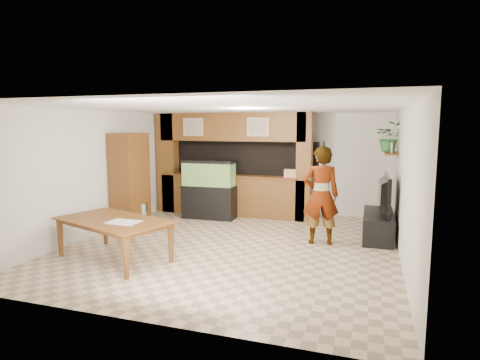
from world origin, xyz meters
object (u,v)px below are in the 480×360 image
(person, at_px, (321,195))
(pantry_cabinet, at_px, (130,180))
(dining_table, at_px, (112,240))
(aquarium, at_px, (209,190))
(television, at_px, (380,194))

(person, bearing_deg, pantry_cabinet, -13.72)
(pantry_cabinet, bearing_deg, person, -0.78)
(person, xyz_separation_m, dining_table, (-3.23, -2.10, -0.60))
(dining_table, bearing_deg, aquarium, 102.48)
(television, height_order, dining_table, television)
(pantry_cabinet, distance_m, dining_table, 2.50)
(person, bearing_deg, television, -158.00)
(television, bearing_deg, aquarium, 79.80)
(pantry_cabinet, distance_m, aquarium, 1.93)
(aquarium, height_order, person, person)
(aquarium, bearing_deg, person, -25.89)
(pantry_cabinet, distance_m, television, 5.40)
(aquarium, relative_size, television, 1.07)
(person, height_order, dining_table, person)
(aquarium, xyz_separation_m, person, (2.88, -1.35, 0.24))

